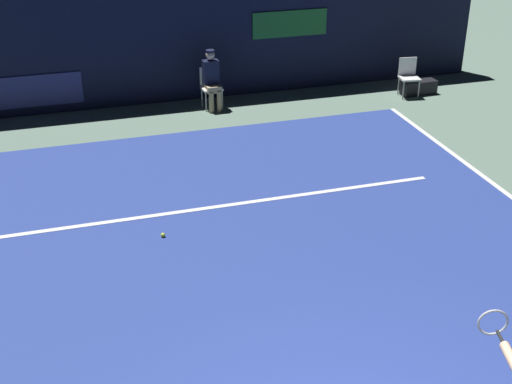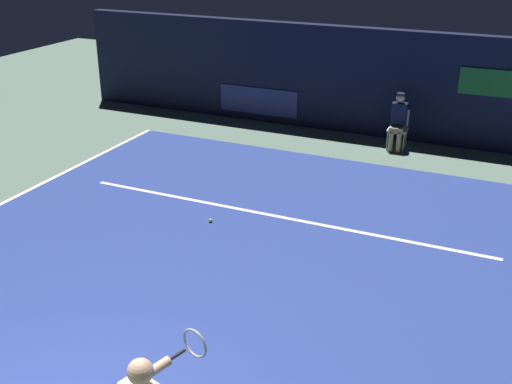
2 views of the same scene
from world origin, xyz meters
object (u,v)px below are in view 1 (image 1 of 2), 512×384
courtside_chair_near (409,75)px  equipment_bag (419,87)px  line_judge_on_chair (212,79)px  tennis_ball (163,235)px

courtside_chair_near → equipment_bag: (0.31, 0.01, -0.34)m
line_judge_on_chair → equipment_bag: bearing=-5.3°
equipment_bag → tennis_ball: bearing=-147.8°
line_judge_on_chair → equipment_bag: 4.95m
line_judge_on_chair → tennis_ball: 5.74m
tennis_ball → equipment_bag: equipment_bag is taller
courtside_chair_near → equipment_bag: size_ratio=1.05×
line_judge_on_chair → courtside_chair_near: (4.60, -0.47, -0.18)m
courtside_chair_near → tennis_ball: size_ratio=12.94×
line_judge_on_chair → equipment_bag: size_ratio=1.57×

